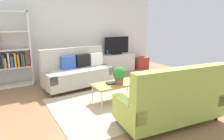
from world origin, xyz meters
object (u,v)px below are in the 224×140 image
object	(u,v)px
vase_0	(102,53)
bookshelf	(8,53)
coffee_table	(116,84)
tv_console	(116,63)
storage_trunk	(141,63)
tv	(117,46)
table_book_0	(112,83)
potted_plant	(119,75)
couch_green	(171,101)
bottle_0	(107,53)
couch_beige	(78,71)

from	to	relation	value
vase_0	bookshelf	bearing A→B (deg)	-179.42
coffee_table	bookshelf	distance (m)	3.20
tv_console	storage_trunk	size ratio (longest dim) A/B	2.69
tv	table_book_0	bearing A→B (deg)	-124.50
tv_console	potted_plant	distance (m)	2.89
couch_green	bottle_0	size ratio (longest dim) A/B	10.81
tv	bottle_0	world-z (taller)	tv
bookshelf	bottle_0	distance (m)	3.14
bottle_0	tv_console	bearing A→B (deg)	5.61
bookshelf	table_book_0	bearing A→B (deg)	-51.01
table_book_0	tv	bearing A→B (deg)	55.50
coffee_table	tv_console	xyz separation A→B (m)	(1.51, 2.39, -0.07)
tv_console	potted_plant	xyz separation A→B (m)	(-1.47, -2.46, 0.32)
couch_beige	bottle_0	world-z (taller)	couch_beige
couch_beige	storage_trunk	world-z (taller)	couch_beige
coffee_table	storage_trunk	bearing A→B (deg)	41.23
couch_green	coffee_table	size ratio (longest dim) A/B	1.81
storage_trunk	bottle_0	size ratio (longest dim) A/B	2.82
vase_0	bottle_0	distance (m)	0.20
tv_console	potted_plant	bearing A→B (deg)	-120.84
storage_trunk	couch_green	bearing A→B (deg)	-122.19
couch_green	vase_0	size ratio (longest dim) A/B	13.96
couch_green	table_book_0	xyz separation A→B (m)	(-0.38, 1.44, -0.01)
potted_plant	storage_trunk	bearing A→B (deg)	42.59
tv_console	potted_plant	world-z (taller)	potted_plant
tv_console	vase_0	size ratio (longest dim) A/B	9.82
couch_green	bottle_0	xyz separation A→B (m)	(0.82, 3.77, 0.29)
couch_beige	coffee_table	distance (m)	1.48
bookshelf	couch_green	bearing A→B (deg)	-58.89
tv	bottle_0	bearing A→B (deg)	-177.19
couch_green	potted_plant	size ratio (longest dim) A/B	4.96
table_book_0	vase_0	world-z (taller)	vase_0
vase_0	table_book_0	bearing A→B (deg)	-113.12
couch_green	bookshelf	size ratio (longest dim) A/B	0.95
couch_green	tv_console	size ratio (longest dim) A/B	1.42
tv	potted_plant	bearing A→B (deg)	-121.05
storage_trunk	table_book_0	distance (m)	3.54
couch_green	storage_trunk	xyz separation A→B (m)	(2.33, 3.71, -0.22)
tv	coffee_table	bearing A→B (deg)	-122.53
table_book_0	vase_0	xyz separation A→B (m)	(1.03, 2.41, 0.28)
couch_green	tv	world-z (taller)	tv
potted_plant	bottle_0	distance (m)	2.65
vase_0	tv	bearing A→B (deg)	-6.88
tv	couch_green	bearing A→B (deg)	-108.03
couch_green	bookshelf	xyz separation A→B (m)	(-2.31, 3.83, 0.54)
storage_trunk	vase_0	distance (m)	1.76
tv_console	storage_trunk	xyz separation A→B (m)	(1.10, -0.10, -0.10)
storage_trunk	tv	bearing A→B (deg)	175.84
storage_trunk	table_book_0	xyz separation A→B (m)	(-2.71, -2.26, 0.22)
tv_console	tv	world-z (taller)	tv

